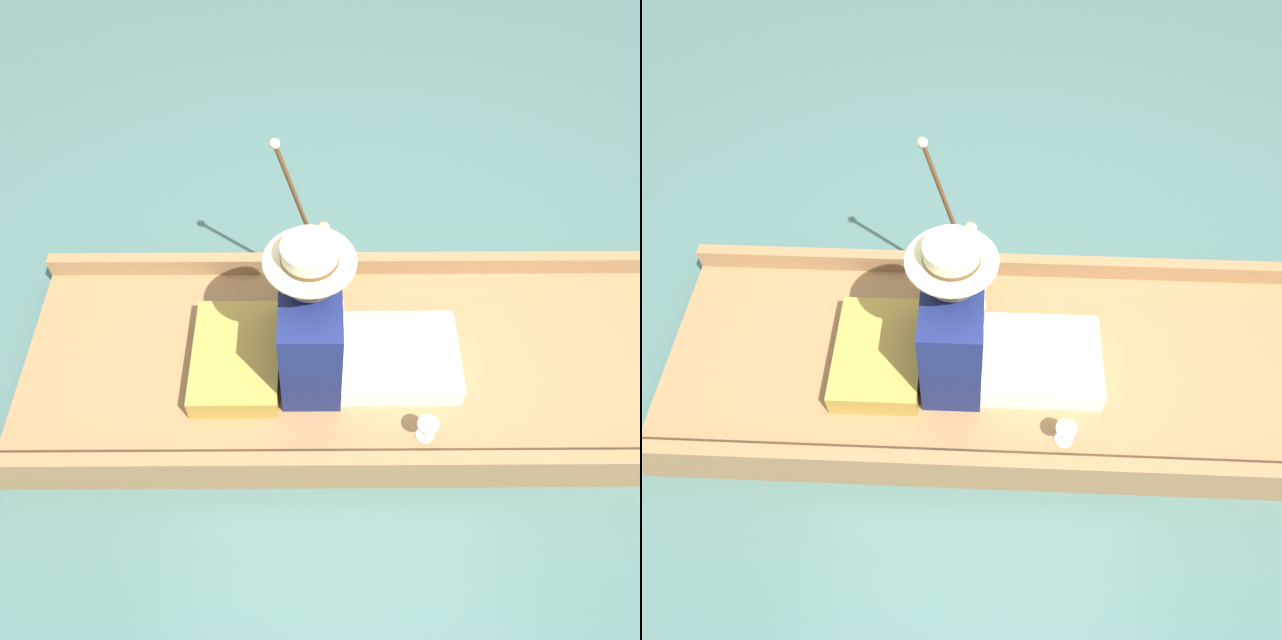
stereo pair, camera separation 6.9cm
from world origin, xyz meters
The scene contains 7 objects.
ground_plane centered at (0.00, 0.00, 0.00)m, with size 16.00×16.00×0.00m, color #476B66.
punt_boat centered at (0.00, 0.00, 0.08)m, with size 1.12×3.01×0.25m.
seat_cushion centered at (0.03, -0.53, 0.20)m, with size 0.55×0.38×0.12m.
seated_person centered at (0.03, -0.11, 0.42)m, with size 0.48×0.82×0.79m.
teddy_bear centered at (-0.40, -0.14, 0.34)m, with size 0.29×0.17×0.41m.
wine_glass centered at (0.38, 0.28, 0.22)m, with size 0.09×0.09×0.10m.
walking_cane centered at (-0.46, -0.25, 0.65)m, with size 0.04×0.25×0.87m.
Camera 1 is at (1.52, -0.17, 2.56)m, focal length 35.00 mm.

